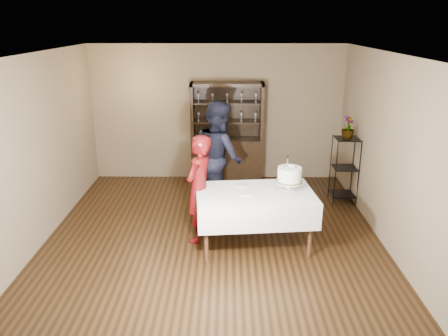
% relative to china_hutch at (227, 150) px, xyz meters
% --- Properties ---
extents(floor, '(5.00, 5.00, 0.00)m').
position_rel_china_hutch_xyz_m(floor, '(-0.20, -2.25, -0.66)').
color(floor, black).
rests_on(floor, ground).
extents(ceiling, '(5.00, 5.00, 0.00)m').
position_rel_china_hutch_xyz_m(ceiling, '(-0.20, -2.25, 2.04)').
color(ceiling, white).
rests_on(ceiling, back_wall).
extents(back_wall, '(5.00, 0.02, 2.70)m').
position_rel_china_hutch_xyz_m(back_wall, '(-0.20, 0.25, 0.69)').
color(back_wall, brown).
rests_on(back_wall, floor).
extents(wall_left, '(0.02, 5.00, 2.70)m').
position_rel_china_hutch_xyz_m(wall_left, '(-2.70, -2.25, 0.69)').
color(wall_left, brown).
rests_on(wall_left, floor).
extents(wall_right, '(0.02, 5.00, 2.70)m').
position_rel_china_hutch_xyz_m(wall_right, '(2.30, -2.25, 0.69)').
color(wall_right, brown).
rests_on(wall_right, floor).
extents(china_hutch, '(1.40, 0.48, 2.00)m').
position_rel_china_hutch_xyz_m(china_hutch, '(0.00, 0.00, 0.00)').
color(china_hutch, black).
rests_on(china_hutch, floor).
extents(plant_etagere, '(0.42, 0.42, 1.20)m').
position_rel_china_hutch_xyz_m(plant_etagere, '(2.08, -1.05, -0.01)').
color(plant_etagere, black).
rests_on(plant_etagere, floor).
extents(cake_table, '(1.74, 1.16, 0.83)m').
position_rel_china_hutch_xyz_m(cake_table, '(0.40, -2.66, -0.03)').
color(cake_table, silver).
rests_on(cake_table, floor).
extents(woman, '(0.59, 0.69, 1.61)m').
position_rel_china_hutch_xyz_m(woman, '(-0.40, -2.50, 0.14)').
color(woman, '#3A050B').
rests_on(woman, floor).
extents(man, '(1.05, 1.14, 1.90)m').
position_rel_china_hutch_xyz_m(man, '(-0.14, -1.38, 0.28)').
color(man, black).
rests_on(man, floor).
extents(cake, '(0.38, 0.38, 0.52)m').
position_rel_china_hutch_xyz_m(cake, '(0.89, -2.56, 0.37)').
color(cake, silver).
rests_on(cake, cake_table).
extents(plate_near, '(0.22, 0.22, 0.01)m').
position_rel_china_hutch_xyz_m(plate_near, '(0.29, -2.73, 0.17)').
color(plate_near, silver).
rests_on(plate_near, cake_table).
extents(plate_far, '(0.22, 0.22, 0.01)m').
position_rel_china_hutch_xyz_m(plate_far, '(0.22, -2.40, 0.17)').
color(plate_far, silver).
rests_on(plate_far, cake_table).
extents(potted_plant, '(0.31, 0.31, 0.39)m').
position_rel_china_hutch_xyz_m(potted_plant, '(2.07, -1.09, 0.72)').
color(potted_plant, '#3E6530').
rests_on(potted_plant, plant_etagere).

